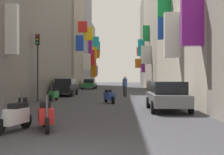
{
  "coord_description": "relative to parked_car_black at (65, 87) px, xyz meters",
  "views": [
    {
      "loc": [
        1.38,
        -5.47,
        1.64
      ],
      "look_at": [
        0.25,
        22.9,
        1.66
      ],
      "focal_mm": 47.18,
      "sensor_mm": 36.0,
      "label": 1
    }
  ],
  "objects": [
    {
      "name": "ground_plane",
      "position": [
        3.91,
        9.05,
        -0.81
      ],
      "size": [
        140.0,
        140.0,
        0.0
      ],
      "primitive_type": "plane",
      "color": "#38383D"
    },
    {
      "name": "building_left_mid_b",
      "position": [
        -4.08,
        15.67,
        8.07
      ],
      "size": [
        7.25,
        9.14,
        17.76
      ],
      "color": "#9E9384",
      "rests_on": "ground"
    },
    {
      "name": "building_left_mid_c",
      "position": [
        -4.07,
        26.13,
        9.78
      ],
      "size": [
        7.36,
        11.76,
        21.2
      ],
      "color": "gray",
      "rests_on": "ground"
    },
    {
      "name": "building_left_far",
      "position": [
        -4.04,
        35.52,
        5.56
      ],
      "size": [
        7.29,
        7.05,
        12.71
      ],
      "color": "#9E9384",
      "rests_on": "ground"
    },
    {
      "name": "building_right_mid_b",
      "position": [
        11.91,
        16.4,
        8.72
      ],
      "size": [
        7.33,
        21.37,
        19.06
      ],
      "color": "#9E9384",
      "rests_on": "ground"
    },
    {
      "name": "building_right_mid_c",
      "position": [
        11.91,
        33.07,
        7.87
      ],
      "size": [
        7.25,
        11.97,
        17.36
      ],
      "color": "slate",
      "rests_on": "ground"
    },
    {
      "name": "parked_car_black",
      "position": [
        0.0,
        0.0,
        0.0
      ],
      "size": [
        1.84,
        4.29,
        1.55
      ],
      "color": "black",
      "rests_on": "ground"
    },
    {
      "name": "parked_car_green",
      "position": [
        0.3,
        16.39,
        -0.06
      ],
      "size": [
        1.84,
        4.36,
        1.43
      ],
      "color": "#236638",
      "rests_on": "ground"
    },
    {
      "name": "parked_car_grey",
      "position": [
        7.46,
        -11.86,
        -0.05
      ],
      "size": [
        1.87,
        3.95,
        1.45
      ],
      "color": "slate",
      "rests_on": "ground"
    },
    {
      "name": "scooter_black",
      "position": [
        1.39,
        -15.22,
        -0.34
      ],
      "size": [
        0.73,
        1.81,
        1.13
      ],
      "color": "black",
      "rests_on": "ground"
    },
    {
      "name": "scooter_blue",
      "position": [
        4.36,
        -7.48,
        -0.34
      ],
      "size": [
        0.82,
        1.9,
        1.13
      ],
      "color": "#2D4CAD",
      "rests_on": "ground"
    },
    {
      "name": "scooter_red",
      "position": [
        2.84,
        -17.28,
        -0.34
      ],
      "size": [
        0.77,
        1.81,
        1.13
      ],
      "color": "red",
      "rests_on": "ground"
    },
    {
      "name": "scooter_white",
      "position": [
        1.96,
        -17.63,
        -0.34
      ],
      "size": [
        0.71,
        1.75,
        1.13
      ],
      "color": "silver",
      "rests_on": "ground"
    },
    {
      "name": "scooter_green",
      "position": [
        0.37,
        -5.91,
        -0.34
      ],
      "size": [
        0.51,
        1.81,
        1.13
      ],
      "color": "#287F3D",
      "rests_on": "ground"
    },
    {
      "name": "pedestrian_crossing",
      "position": [
        5.42,
        -0.61,
        0.09
      ],
      "size": [
        0.42,
        0.42,
        1.78
      ],
      "color": "#292929",
      "rests_on": "ground"
    },
    {
      "name": "pedestrian_near_left",
      "position": [
        5.3,
        17.04,
        -0.03
      ],
      "size": [
        0.52,
        0.52,
        1.56
      ],
      "color": "#3A3A3A",
      "rests_on": "ground"
    },
    {
      "name": "traffic_light_near_corner",
      "position": [
        -0.7,
        -6.2,
        2.34
      ],
      "size": [
        0.26,
        0.34,
        4.66
      ],
      "color": "#2D2D2D",
      "rests_on": "ground"
    }
  ]
}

